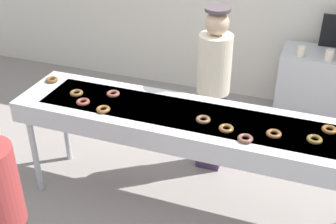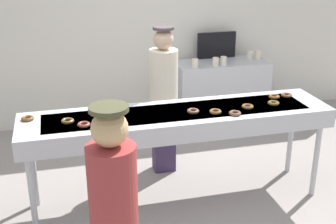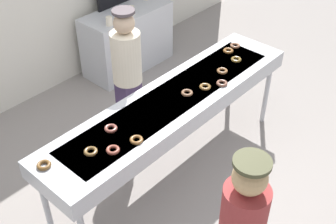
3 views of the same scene
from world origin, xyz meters
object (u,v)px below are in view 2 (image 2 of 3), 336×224
(prep_counter, at_px, (220,92))
(menu_display, at_px, (216,45))
(chocolate_donut_3, at_px, (235,113))
(chocolate_donut_8, at_px, (193,111))
(paper_cup_2, at_px, (216,62))
(chocolate_donut_0, at_px, (84,124))
(chocolate_donut_11, at_px, (287,95))
(chocolate_donut_10, at_px, (109,124))
(chocolate_donut_4, at_px, (274,97))
(chocolate_donut_1, at_px, (101,114))
(paper_cup_1, at_px, (250,55))
(fryer_conveyor, at_px, (178,120))
(customer_waiting, at_px, (114,207))
(chocolate_donut_6, at_px, (28,118))
(chocolate_donut_5, at_px, (248,107))
(paper_cup_4, at_px, (223,61))
(chocolate_donut_2, at_px, (215,112))
(chocolate_donut_9, at_px, (68,121))
(chocolate_donut_7, at_px, (273,103))
(paper_cup_0, at_px, (195,63))

(prep_counter, xyz_separation_m, menu_display, (0.00, 0.23, 0.63))
(chocolate_donut_3, height_order, menu_display, menu_display)
(chocolate_donut_8, distance_m, paper_cup_2, 2.00)
(chocolate_donut_0, xyz_separation_m, chocolate_donut_11, (2.11, 0.27, 0.00))
(chocolate_donut_10, bearing_deg, chocolate_donut_4, 10.09)
(chocolate_donut_1, height_order, chocolate_donut_8, same)
(chocolate_donut_8, distance_m, paper_cup_1, 2.52)
(fryer_conveyor, bearing_deg, paper_cup_1, 50.43)
(chocolate_donut_4, xyz_separation_m, paper_cup_1, (0.55, 1.84, -0.04))
(fryer_conveyor, distance_m, menu_display, 2.45)
(chocolate_donut_1, height_order, chocolate_donut_11, same)
(menu_display, bearing_deg, customer_waiting, -119.65)
(chocolate_donut_1, xyz_separation_m, chocolate_donut_6, (-0.66, 0.06, 0.00))
(chocolate_donut_10, bearing_deg, chocolate_donut_8, 8.79)
(chocolate_donut_6, xyz_separation_m, paper_cup_1, (3.00, 1.82, -0.04))
(chocolate_donut_5, height_order, customer_waiting, customer_waiting)
(paper_cup_4, bearing_deg, chocolate_donut_6, -147.28)
(customer_waiting, height_order, prep_counter, customer_waiting)
(paper_cup_1, bearing_deg, chocolate_donut_2, -121.69)
(chocolate_donut_4, height_order, paper_cup_1, paper_cup_1)
(chocolate_donut_9, bearing_deg, chocolate_donut_8, -2.39)
(paper_cup_1, relative_size, paper_cup_2, 1.00)
(chocolate_donut_10, bearing_deg, prep_counter, 48.48)
(chocolate_donut_0, relative_size, paper_cup_4, 1.00)
(chocolate_donut_10, bearing_deg, chocolate_donut_0, 166.20)
(chocolate_donut_9, xyz_separation_m, paper_cup_1, (2.65, 1.98, -0.04))
(chocolate_donut_0, bearing_deg, chocolate_donut_2, 0.31)
(chocolate_donut_2, distance_m, menu_display, 2.42)
(chocolate_donut_3, xyz_separation_m, chocolate_donut_8, (-0.36, 0.15, 0.00))
(customer_waiting, relative_size, paper_cup_1, 13.86)
(fryer_conveyor, height_order, chocolate_donut_11, chocolate_donut_11)
(chocolate_donut_2, height_order, prep_counter, chocolate_donut_2)
(chocolate_donut_0, bearing_deg, fryer_conveyor, 8.54)
(fryer_conveyor, xyz_separation_m, chocolate_donut_10, (-0.68, -0.19, 0.11))
(chocolate_donut_2, height_order, chocolate_donut_9, same)
(fryer_conveyor, relative_size, chocolate_donut_7, 25.92)
(chocolate_donut_5, relative_size, chocolate_donut_7, 1.00)
(chocolate_donut_5, distance_m, prep_counter, 2.12)
(chocolate_donut_6, height_order, menu_display, menu_display)
(chocolate_donut_2, xyz_separation_m, chocolate_donut_6, (-1.71, 0.27, 0.00))
(paper_cup_1, bearing_deg, chocolate_donut_0, -140.22)
(fryer_conveyor, xyz_separation_m, paper_cup_1, (1.62, 1.96, 0.07))
(paper_cup_1, bearing_deg, chocolate_donut_5, -114.74)
(fryer_conveyor, height_order, paper_cup_0, paper_cup_0)
(prep_counter, height_order, paper_cup_1, paper_cup_1)
(chocolate_donut_10, bearing_deg, chocolate_donut_9, 153.66)
(customer_waiting, xyz_separation_m, menu_display, (1.99, 3.49, 0.18))
(chocolate_donut_8, bearing_deg, paper_cup_1, 53.65)
(chocolate_donut_0, xyz_separation_m, chocolate_donut_9, (-0.13, 0.12, 0.00))
(paper_cup_0, bearing_deg, chocolate_donut_3, -96.80)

